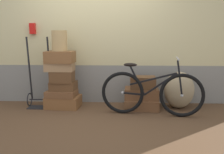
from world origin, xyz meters
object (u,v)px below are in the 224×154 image
suitcase_0 (63,102)px  suitcase_3 (62,77)px  suitcase_5 (60,57)px  suitcase_8 (143,83)px  suitcase_6 (142,104)px  burlap_sack (179,90)px  suitcase_2 (64,86)px  luggage_trolley (40,90)px  suitcase_1 (62,93)px  wicker_basket (59,41)px  bicycle (151,93)px  suitcase_7 (141,93)px  suitcase_4 (60,67)px

suitcase_0 → suitcase_3: size_ratio=1.48×
suitcase_0 → suitcase_5: 0.82m
suitcase_3 → suitcase_8: size_ratio=0.91×
suitcase_6 → suitcase_0: bearing=-177.3°
suitcase_6 → burlap_sack: size_ratio=0.91×
suitcase_8 → suitcase_2: bearing=179.6°
suitcase_3 → luggage_trolley: luggage_trolley is taller
suitcase_1 → suitcase_8: size_ratio=1.19×
wicker_basket → bicycle: size_ratio=0.22×
suitcase_6 → wicker_basket: wicker_basket is taller
suitcase_6 → suitcase_5: bearing=-175.5°
suitcase_7 → suitcase_1: bearing=-175.5°
suitcase_0 → suitcase_6: 1.43m
suitcase_3 → wicker_basket: bearing=156.5°
suitcase_0 → suitcase_4: (-0.04, -0.01, 0.65)m
suitcase_2 → suitcase_6: (1.42, -0.04, -0.31)m
suitcase_0 → bicycle: 1.62m
suitcase_5 → luggage_trolley: 0.74m
suitcase_0 → suitcase_1: (-0.02, -0.03, 0.16)m
suitcase_4 → suitcase_3: bearing=-32.5°
suitcase_1 → suitcase_5: size_ratio=1.07×
suitcase_5 → wicker_basket: wicker_basket is taller
suitcase_3 → burlap_sack: 2.11m
suitcase_1 → suitcase_3: bearing=4.6°
suitcase_2 → suitcase_7: 1.42m
suitcase_6 → wicker_basket: 1.84m
suitcase_5 → suitcase_1: bearing=73.6°
suitcase_5 → bicycle: suitcase_5 is taller
suitcase_2 → bicycle: bicycle is taller
suitcase_3 → wicker_basket: size_ratio=1.12×
suitcase_3 → burlap_sack: size_ratio=0.61×
wicker_basket → luggage_trolley: bearing=173.5°
suitcase_8 → suitcase_6: bearing=-118.7°
suitcase_0 → suitcase_4: size_ratio=1.21×
suitcase_8 → burlap_sack: size_ratio=0.66×
suitcase_5 → suitcase_6: bearing=3.0°
suitcase_0 → luggage_trolley: bearing=-178.6°
suitcase_3 → luggage_trolley: 0.51m
suitcase_7 → wicker_basket: bearing=-176.1°
suitcase_8 → burlap_sack: (0.66, 0.08, -0.14)m
suitcase_2 → suitcase_7: suitcase_2 is taller
suitcase_7 → bicycle: 0.42m
suitcase_0 → suitcase_2: 0.29m
suitcase_6 → luggage_trolley: 1.88m
suitcase_4 → suitcase_2: bearing=9.9°
suitcase_1 → suitcase_8: bearing=5.3°
suitcase_0 → suitcase_4: bearing=-160.6°
suitcase_5 → suitcase_6: 1.67m
suitcase_8 → bicycle: bicycle is taller
suitcase_0 → bicycle: size_ratio=0.36×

